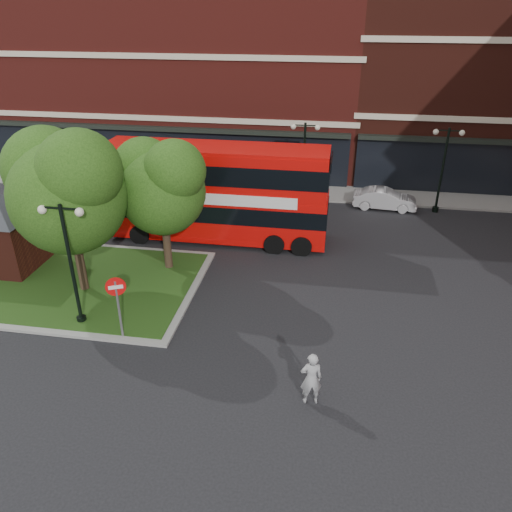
% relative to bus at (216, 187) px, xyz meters
% --- Properties ---
extents(ground, '(120.00, 120.00, 0.00)m').
position_rel_bus_xyz_m(ground, '(2.01, -8.79, -2.85)').
color(ground, black).
rests_on(ground, ground).
extents(pavement_far, '(44.00, 3.00, 0.12)m').
position_rel_bus_xyz_m(pavement_far, '(2.01, 7.71, -2.79)').
color(pavement_far, slate).
rests_on(pavement_far, ground).
extents(terrace_far_left, '(26.00, 12.00, 14.00)m').
position_rel_bus_xyz_m(terrace_far_left, '(-5.99, 15.21, 4.15)').
color(terrace_far_left, maroon).
rests_on(terrace_far_left, ground).
extents(terrace_far_right, '(18.00, 12.00, 16.00)m').
position_rel_bus_xyz_m(terrace_far_right, '(16.01, 15.21, 5.15)').
color(terrace_far_right, '#471911').
rests_on(terrace_far_right, ground).
extents(traffic_island, '(12.60, 7.60, 0.15)m').
position_rel_bus_xyz_m(traffic_island, '(-5.99, -5.79, -2.78)').
color(traffic_island, gray).
rests_on(traffic_island, ground).
extents(kiosk, '(6.51, 6.51, 3.60)m').
position_rel_bus_xyz_m(kiosk, '(-8.99, -4.79, -0.53)').
color(kiosk, '#471911').
rests_on(kiosk, traffic_island).
extents(tree_island_west, '(5.40, 4.71, 7.21)m').
position_rel_bus_xyz_m(tree_island_west, '(-4.58, -6.21, 1.95)').
color(tree_island_west, '#2D2116').
rests_on(tree_island_west, ground).
extents(tree_island_east, '(4.46, 3.90, 6.29)m').
position_rel_bus_xyz_m(tree_island_east, '(-1.57, -3.72, 1.39)').
color(tree_island_east, '#2D2116').
rests_on(tree_island_east, ground).
extents(lamp_island, '(1.72, 0.36, 5.00)m').
position_rel_bus_xyz_m(lamp_island, '(-3.49, -8.59, -0.02)').
color(lamp_island, black).
rests_on(lamp_island, ground).
extents(lamp_far_left, '(1.72, 0.36, 5.00)m').
position_rel_bus_xyz_m(lamp_far_left, '(4.01, 5.71, -0.02)').
color(lamp_far_left, black).
rests_on(lamp_far_left, ground).
extents(lamp_far_right, '(1.72, 0.36, 5.00)m').
position_rel_bus_xyz_m(lamp_far_right, '(12.01, 5.71, -0.02)').
color(lamp_far_right, black).
rests_on(lamp_far_right, ground).
extents(bus, '(11.37, 2.67, 4.34)m').
position_rel_bus_xyz_m(bus, '(0.00, 0.00, 0.00)').
color(bus, red).
rests_on(bus, ground).
extents(woman, '(0.76, 0.58, 1.87)m').
position_rel_bus_xyz_m(woman, '(5.65, -11.46, -1.91)').
color(woman, '#9A9A9D').
rests_on(woman, ground).
extents(car_silver, '(4.74, 2.35, 1.55)m').
position_rel_bus_xyz_m(car_silver, '(-1.17, 5.71, -2.07)').
color(car_silver, '#A1A2A8').
rests_on(car_silver, ground).
extents(car_white, '(3.83, 1.54, 1.24)m').
position_rel_bus_xyz_m(car_white, '(8.99, 5.71, -2.23)').
color(car_white, silver).
rests_on(car_white, ground).
extents(no_entry_sign, '(0.69, 0.34, 2.63)m').
position_rel_bus_xyz_m(no_entry_sign, '(-1.49, -9.29, -0.97)').
color(no_entry_sign, slate).
rests_on(no_entry_sign, ground).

